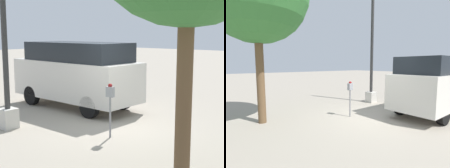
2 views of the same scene
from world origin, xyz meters
The scene contains 4 objects.
ground_plane centered at (0.00, 0.00, 0.00)m, with size 80.00×80.00×0.00m, color gray.
parking_meter_near centered at (-0.52, 0.65, 1.01)m, with size 0.21×0.13×1.37m.
lamp_post centered at (2.16, 1.86, 1.61)m, with size 0.44×0.44×5.29m.
parked_van centered at (2.71, -1.20, 1.23)m, with size 4.79×1.83×2.28m.
Camera 2 is at (-5.04, -4.13, 1.99)m, focal length 28.00 mm.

